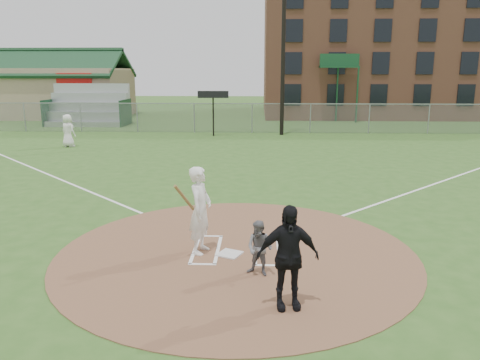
{
  "coord_description": "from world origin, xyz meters",
  "views": [
    {
      "loc": [
        0.51,
        -10.33,
        4.19
      ],
      "look_at": [
        0.0,
        2.0,
        1.3
      ],
      "focal_mm": 35.0,
      "sensor_mm": 36.0,
      "label": 1
    }
  ],
  "objects_px": {
    "home_plate": "(230,254)",
    "umpire": "(288,257)",
    "batter_at_plate": "(200,210)",
    "catcher": "(260,248)",
    "ondeck_player": "(68,131)"
  },
  "relations": [
    {
      "from": "home_plate",
      "to": "umpire",
      "type": "relative_size",
      "value": 0.26
    },
    {
      "from": "umpire",
      "to": "batter_at_plate",
      "type": "height_order",
      "value": "batter_at_plate"
    },
    {
      "from": "catcher",
      "to": "ondeck_player",
      "type": "bearing_deg",
      "value": 144.38
    },
    {
      "from": "ondeck_player",
      "to": "batter_at_plate",
      "type": "relative_size",
      "value": 0.89
    },
    {
      "from": "umpire",
      "to": "batter_at_plate",
      "type": "relative_size",
      "value": 0.93
    },
    {
      "from": "home_plate",
      "to": "batter_at_plate",
      "type": "xyz_separation_m",
      "value": [
        -0.68,
        0.14,
        1.01
      ]
    },
    {
      "from": "home_plate",
      "to": "umpire",
      "type": "distance_m",
      "value": 2.85
    },
    {
      "from": "home_plate",
      "to": "ondeck_player",
      "type": "bearing_deg",
      "value": 122.91
    },
    {
      "from": "batter_at_plate",
      "to": "home_plate",
      "type": "bearing_deg",
      "value": -11.2
    },
    {
      "from": "home_plate",
      "to": "batter_at_plate",
      "type": "height_order",
      "value": "batter_at_plate"
    },
    {
      "from": "catcher",
      "to": "batter_at_plate",
      "type": "bearing_deg",
      "value": 160.24
    },
    {
      "from": "catcher",
      "to": "batter_at_plate",
      "type": "relative_size",
      "value": 0.57
    },
    {
      "from": "home_plate",
      "to": "catcher",
      "type": "relative_size",
      "value": 0.42
    },
    {
      "from": "umpire",
      "to": "batter_at_plate",
      "type": "distance_m",
      "value": 3.16
    },
    {
      "from": "batter_at_plate",
      "to": "catcher",
      "type": "bearing_deg",
      "value": -41.23
    }
  ]
}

